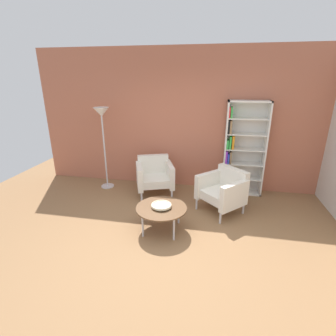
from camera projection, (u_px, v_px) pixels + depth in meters
ground_plane at (159, 251)px, 3.54m from camera, size 8.32×8.32×0.00m
brick_back_panel at (184, 120)px, 5.33m from camera, size 6.40×0.12×2.90m
bookshelf_tall at (241, 150)px, 5.10m from camera, size 0.80×0.30×1.90m
coffee_table_low at (161, 209)px, 3.94m from camera, size 0.80×0.80×0.40m
decorative_bowl at (161, 205)px, 3.92m from camera, size 0.32×0.32×0.05m
armchair_spare_guest at (154, 175)px, 5.18m from camera, size 0.89×0.86×0.78m
armchair_corner_red at (223, 190)px, 4.51m from camera, size 0.95×0.95×0.78m
floor_lamp_torchiere at (102, 122)px, 5.17m from camera, size 0.32×0.32×1.74m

